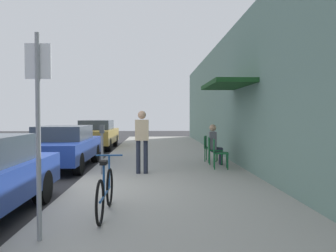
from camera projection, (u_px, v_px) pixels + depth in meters
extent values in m
plane|color=#2D2D30|center=(69.00, 194.00, 7.30)|extent=(60.00, 60.00, 0.00)
cube|color=#9E9B93|center=(169.00, 174.00, 9.39)|extent=(4.50, 32.00, 0.12)
cube|color=gray|center=(255.00, 92.00, 9.42)|extent=(0.30, 32.00, 4.70)
cube|color=#19471E|center=(226.00, 85.00, 9.90)|extent=(1.10, 2.80, 0.12)
cylinder|color=black|center=(42.00, 187.00, 6.52)|extent=(0.22, 0.64, 0.64)
cube|color=navy|center=(63.00, 149.00, 10.92)|extent=(1.80, 4.40, 0.59)
cube|color=#333D47|center=(64.00, 133.00, 11.06)|extent=(1.48, 2.11, 0.45)
cylinder|color=black|center=(95.00, 153.00, 12.32)|extent=(0.22, 0.64, 0.64)
cylinder|color=black|center=(51.00, 153.00, 12.26)|extent=(0.22, 0.64, 0.64)
cylinder|color=black|center=(78.00, 164.00, 9.60)|extent=(0.22, 0.64, 0.64)
cylinder|color=black|center=(22.00, 164.00, 9.54)|extent=(0.22, 0.64, 0.64)
cube|color=#A58433|center=(96.00, 136.00, 17.24)|extent=(1.80, 4.40, 0.66)
cube|color=#333D47|center=(97.00, 125.00, 17.37)|extent=(1.48, 2.11, 0.47)
cylinder|color=black|center=(115.00, 140.00, 18.64)|extent=(0.22, 0.64, 0.64)
cylinder|color=black|center=(86.00, 141.00, 18.58)|extent=(0.22, 0.64, 0.64)
cylinder|color=black|center=(108.00, 145.00, 15.92)|extent=(0.22, 0.64, 0.64)
cylinder|color=black|center=(74.00, 145.00, 15.85)|extent=(0.22, 0.64, 0.64)
cylinder|color=slate|center=(102.00, 154.00, 9.06)|extent=(0.07, 0.07, 1.10)
cube|color=#383D42|center=(102.00, 129.00, 9.04)|extent=(0.12, 0.10, 0.22)
cylinder|color=gray|center=(38.00, 137.00, 4.22)|extent=(0.06, 0.06, 2.60)
cube|color=white|center=(38.00, 61.00, 4.22)|extent=(0.32, 0.02, 0.44)
torus|color=black|center=(110.00, 187.00, 5.89)|extent=(0.04, 0.66, 0.66)
torus|color=black|center=(100.00, 202.00, 4.84)|extent=(0.04, 0.66, 0.66)
cylinder|color=#1E4C8C|center=(105.00, 194.00, 5.36)|extent=(0.04, 1.05, 0.04)
cylinder|color=#1E4C8C|center=(104.00, 180.00, 5.21)|extent=(0.04, 0.04, 0.50)
cube|color=black|center=(104.00, 163.00, 5.20)|extent=(0.10, 0.20, 0.06)
cylinder|color=#1E4C8C|center=(109.00, 171.00, 5.83)|extent=(0.03, 0.03, 0.56)
cylinder|color=#1E4C8C|center=(109.00, 155.00, 5.82)|extent=(0.46, 0.03, 0.03)
cylinder|color=#14592D|center=(227.00, 160.00, 10.18)|extent=(0.04, 0.04, 0.45)
cylinder|color=#14592D|center=(228.00, 162.00, 9.80)|extent=(0.04, 0.04, 0.45)
cylinder|color=#14592D|center=(214.00, 160.00, 10.21)|extent=(0.04, 0.04, 0.45)
cylinder|color=#14592D|center=(215.00, 162.00, 9.84)|extent=(0.04, 0.04, 0.45)
cube|color=#14592D|center=(221.00, 153.00, 10.00)|extent=(0.49, 0.49, 0.03)
cube|color=#14592D|center=(214.00, 146.00, 10.01)|extent=(0.09, 0.44, 0.40)
cylinder|color=#14592D|center=(220.00, 157.00, 11.10)|extent=(0.04, 0.04, 0.45)
cylinder|color=#14592D|center=(222.00, 158.00, 10.72)|extent=(0.04, 0.04, 0.45)
cylinder|color=#14592D|center=(209.00, 157.00, 11.12)|extent=(0.04, 0.04, 0.45)
cylinder|color=#14592D|center=(210.00, 158.00, 10.74)|extent=(0.04, 0.04, 0.45)
cube|color=#14592D|center=(215.00, 150.00, 10.91)|extent=(0.48, 0.48, 0.03)
cube|color=#14592D|center=(209.00, 144.00, 10.91)|extent=(0.07, 0.44, 0.40)
cylinder|color=#232838|center=(220.00, 157.00, 11.01)|extent=(0.11, 0.11, 0.47)
cylinder|color=#232838|center=(216.00, 149.00, 11.01)|extent=(0.37, 0.17, 0.14)
cylinder|color=#232838|center=(221.00, 157.00, 10.81)|extent=(0.11, 0.11, 0.47)
cylinder|color=#232838|center=(217.00, 150.00, 10.81)|extent=(0.37, 0.17, 0.14)
cube|color=#595960|center=(213.00, 140.00, 10.91)|extent=(0.25, 0.38, 0.56)
sphere|color=tan|center=(213.00, 128.00, 10.89)|extent=(0.22, 0.22, 0.22)
cylinder|color=#14592D|center=(217.00, 154.00, 11.81)|extent=(0.04, 0.04, 0.45)
cylinder|color=#14592D|center=(216.00, 155.00, 11.44)|extent=(0.04, 0.04, 0.45)
cylinder|color=#14592D|center=(207.00, 154.00, 11.91)|extent=(0.04, 0.04, 0.45)
cylinder|color=#14592D|center=(205.00, 155.00, 11.54)|extent=(0.04, 0.04, 0.45)
cube|color=#14592D|center=(211.00, 148.00, 11.67)|extent=(0.55, 0.55, 0.03)
cube|color=#14592D|center=(205.00, 142.00, 11.71)|extent=(0.16, 0.43, 0.40)
cylinder|color=#232838|center=(138.00, 157.00, 9.17)|extent=(0.12, 0.12, 0.90)
cylinder|color=#232838|center=(146.00, 157.00, 9.17)|extent=(0.12, 0.12, 0.90)
cube|color=#CCB28C|center=(142.00, 130.00, 9.15)|extent=(0.36, 0.22, 0.56)
sphere|color=tan|center=(142.00, 115.00, 9.13)|extent=(0.22, 0.22, 0.22)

